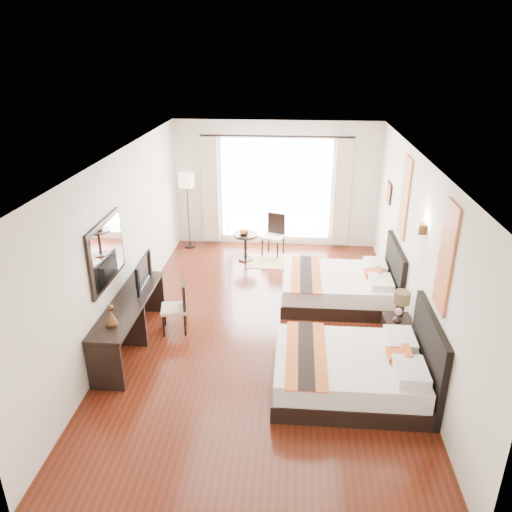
# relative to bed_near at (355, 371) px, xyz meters

# --- Properties ---
(floor) EXTENTS (4.50, 7.50, 0.01)m
(floor) POSITION_rel_bed_near_xyz_m (-1.29, 1.49, -0.30)
(floor) COLOR #3A190A
(floor) RESTS_ON ground
(ceiling) EXTENTS (4.50, 7.50, 0.02)m
(ceiling) POSITION_rel_bed_near_xyz_m (-1.29, 1.49, 2.49)
(ceiling) COLOR white
(ceiling) RESTS_ON wall_headboard
(wall_headboard) EXTENTS (0.01, 7.50, 2.80)m
(wall_headboard) POSITION_rel_bed_near_xyz_m (0.95, 1.49, 1.10)
(wall_headboard) COLOR silver
(wall_headboard) RESTS_ON floor
(wall_desk) EXTENTS (0.01, 7.50, 2.80)m
(wall_desk) POSITION_rel_bed_near_xyz_m (-3.54, 1.49, 1.10)
(wall_desk) COLOR silver
(wall_desk) RESTS_ON floor
(wall_window) EXTENTS (4.50, 0.01, 2.80)m
(wall_window) POSITION_rel_bed_near_xyz_m (-1.29, 5.23, 1.10)
(wall_window) COLOR silver
(wall_window) RESTS_ON floor
(wall_entry) EXTENTS (4.50, 0.01, 2.80)m
(wall_entry) POSITION_rel_bed_near_xyz_m (-1.29, -2.26, 1.10)
(wall_entry) COLOR silver
(wall_entry) RESTS_ON floor
(window_glass) EXTENTS (2.40, 0.02, 2.20)m
(window_glass) POSITION_rel_bed_near_xyz_m (-1.29, 5.22, 1.00)
(window_glass) COLOR white
(window_glass) RESTS_ON wall_window
(sheer_curtain) EXTENTS (2.30, 0.02, 2.10)m
(sheer_curtain) POSITION_rel_bed_near_xyz_m (-1.29, 5.16, 1.00)
(sheer_curtain) COLOR white
(sheer_curtain) RESTS_ON wall_window
(drape_left) EXTENTS (0.35, 0.14, 2.35)m
(drape_left) POSITION_rel_bed_near_xyz_m (-2.74, 5.12, 0.98)
(drape_left) COLOR beige
(drape_left) RESTS_ON floor
(drape_right) EXTENTS (0.35, 0.14, 2.35)m
(drape_right) POSITION_rel_bed_near_xyz_m (0.16, 5.12, 0.98)
(drape_right) COLOR beige
(drape_right) RESTS_ON floor
(art_panel_near) EXTENTS (0.03, 0.50, 1.35)m
(art_panel_near) POSITION_rel_bed_near_xyz_m (0.94, 0.00, 1.65)
(art_panel_near) COLOR maroon
(art_panel_near) RESTS_ON wall_headboard
(art_panel_far) EXTENTS (0.03, 0.50, 1.35)m
(art_panel_far) POSITION_rel_bed_near_xyz_m (0.94, 2.51, 1.65)
(art_panel_far) COLOR maroon
(art_panel_far) RESTS_ON wall_headboard
(wall_sconce) EXTENTS (0.10, 0.14, 0.14)m
(wall_sconce) POSITION_rel_bed_near_xyz_m (0.90, 1.10, 1.62)
(wall_sconce) COLOR #442B18
(wall_sconce) RESTS_ON wall_headboard
(mirror_frame) EXTENTS (0.04, 1.25, 0.95)m
(mirror_frame) POSITION_rel_bed_near_xyz_m (-3.51, 0.79, 1.25)
(mirror_frame) COLOR black
(mirror_frame) RESTS_ON wall_desk
(mirror_glass) EXTENTS (0.01, 1.12, 0.82)m
(mirror_glass) POSITION_rel_bed_near_xyz_m (-3.49, 0.79, 1.25)
(mirror_glass) COLOR white
(mirror_glass) RESTS_ON mirror_frame
(bed_near) EXTENTS (2.03, 1.58, 1.14)m
(bed_near) POSITION_rel_bed_near_xyz_m (0.00, 0.00, 0.00)
(bed_near) COLOR black
(bed_near) RESTS_ON floor
(bed_far) EXTENTS (1.99, 1.55, 1.12)m
(bed_far) POSITION_rel_bed_near_xyz_m (0.02, 2.51, -0.00)
(bed_far) COLOR black
(bed_far) RESTS_ON floor
(nightstand) EXTENTS (0.39, 0.49, 0.47)m
(nightstand) POSITION_rel_bed_near_xyz_m (0.74, 1.10, -0.06)
(nightstand) COLOR black
(nightstand) RESTS_ON floor
(table_lamp) EXTENTS (0.25, 0.25, 0.39)m
(table_lamp) POSITION_rel_bed_near_xyz_m (0.78, 1.18, 0.47)
(table_lamp) COLOR black
(table_lamp) RESTS_ON nightstand
(vase) EXTENTS (0.17, 0.17, 0.15)m
(vase) POSITION_rel_bed_near_xyz_m (0.70, 0.98, 0.28)
(vase) COLOR black
(vase) RESTS_ON nightstand
(console_desk) EXTENTS (0.50, 2.20, 0.76)m
(console_desk) POSITION_rel_bed_near_xyz_m (-3.28, 0.79, 0.08)
(console_desk) COLOR black
(console_desk) RESTS_ON floor
(television) EXTENTS (0.14, 0.81, 0.46)m
(television) POSITION_rel_bed_near_xyz_m (-3.26, 1.34, 0.69)
(television) COLOR black
(television) RESTS_ON console_desk
(bronze_figurine) EXTENTS (0.22, 0.22, 0.27)m
(bronze_figurine) POSITION_rel_bed_near_xyz_m (-3.28, 0.12, 0.59)
(bronze_figurine) COLOR #442B18
(bronze_figurine) RESTS_ON console_desk
(desk_chair) EXTENTS (0.47, 0.47, 0.86)m
(desk_chair) POSITION_rel_bed_near_xyz_m (-2.71, 1.28, -0.04)
(desk_chair) COLOR beige
(desk_chair) RESTS_ON floor
(floor_lamp) EXTENTS (0.34, 0.34, 1.71)m
(floor_lamp) POSITION_rel_bed_near_xyz_m (-3.22, 4.88, 1.15)
(floor_lamp) COLOR black
(floor_lamp) RESTS_ON floor
(side_table) EXTENTS (0.51, 0.51, 0.58)m
(side_table) POSITION_rel_bed_near_xyz_m (-1.88, 4.24, -0.00)
(side_table) COLOR black
(side_table) RESTS_ON floor
(fruit_bowl) EXTENTS (0.26, 0.26, 0.05)m
(fruit_bowl) POSITION_rel_bed_near_xyz_m (-1.91, 4.21, 0.31)
(fruit_bowl) COLOR #452A18
(fruit_bowl) RESTS_ON side_table
(window_chair) EXTENTS (0.54, 0.54, 0.91)m
(window_chair) POSITION_rel_bed_near_xyz_m (-1.30, 4.57, -0.02)
(window_chair) COLOR beige
(window_chair) RESTS_ON floor
(jute_rug) EXTENTS (1.19, 0.84, 0.01)m
(jute_rug) POSITION_rel_bed_near_xyz_m (-1.26, 4.18, -0.29)
(jute_rug) COLOR tan
(jute_rug) RESTS_ON floor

